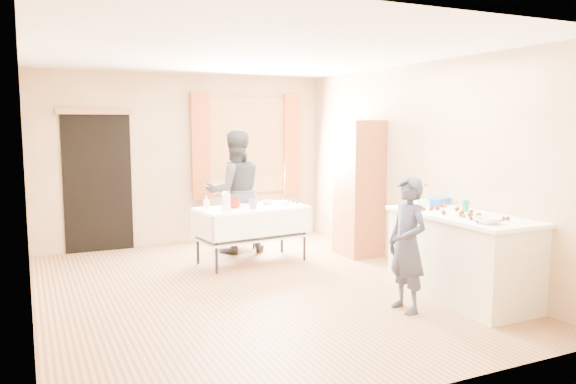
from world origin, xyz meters
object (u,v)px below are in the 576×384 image
party_table (252,229)px  woman (235,192)px  cabinet (359,188)px  girl (407,245)px  chair (239,229)px  counter (462,257)px

party_table → woman: (0.01, 0.67, 0.43)m
cabinet → party_table: 1.63m
cabinet → girl: 2.44m
party_table → chair: (0.16, 0.94, -0.17)m
cabinet → chair: 1.92m
cabinet → party_table: size_ratio=1.23×
party_table → chair: 0.97m
counter → cabinet: bearing=87.4°
counter → party_table: bearing=120.8°
cabinet → counter: size_ratio=1.13×
cabinet → woman: cabinet is taller
counter → chair: bearing=110.9°
chair → girl: bearing=-81.7°
counter → chair: (-1.28, 3.34, -0.17)m
chair → counter: bearing=-69.2°
cabinet → girl: (-0.87, -2.26, -0.28)m
chair → woman: (-0.14, -0.27, 0.60)m
girl → chair: bearing=-173.2°
cabinet → woman: size_ratio=1.08×
girl → woman: woman is taller
girl → cabinet: bearing=157.4°
cabinet → chair: bearing=139.9°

